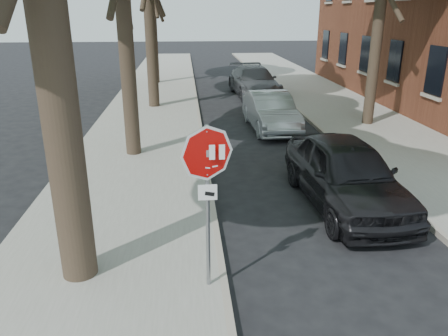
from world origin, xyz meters
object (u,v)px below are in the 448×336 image
at_px(car_b, 270,111).
at_px(car_c, 254,81).
at_px(stop_sign, 207,177).
at_px(car_a, 346,173).

distance_m(car_b, car_c, 6.86).
xyz_separation_m(stop_sign, car_a, (3.26, 3.01, -1.17)).
height_order(stop_sign, car_a, stop_sign).
height_order(stop_sign, car_b, stop_sign).
bearing_deg(car_c, stop_sign, -105.11).
bearing_deg(car_b, stop_sign, -108.50).
bearing_deg(car_b, car_c, 83.97).
bearing_deg(stop_sign, car_b, 73.84).
relative_size(car_a, car_b, 1.09).
height_order(car_a, car_c, car_a).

